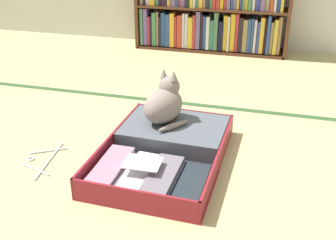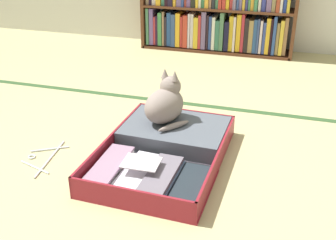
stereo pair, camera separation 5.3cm
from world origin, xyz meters
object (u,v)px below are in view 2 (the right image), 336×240
(bookshelf, at_px, (217,10))
(black_cat, at_px, (166,103))
(clothes_hanger, at_px, (44,158))
(open_suitcase, at_px, (166,147))

(bookshelf, relative_size, black_cat, 4.41)
(clothes_hanger, bearing_deg, open_suitcase, 20.11)
(open_suitcase, distance_m, clothes_hanger, 0.65)
(bookshelf, height_order, open_suitcase, bookshelf)
(bookshelf, relative_size, clothes_hanger, 3.80)
(bookshelf, height_order, clothes_hanger, bookshelf)
(open_suitcase, bearing_deg, bookshelf, 93.41)
(clothes_hanger, bearing_deg, black_cat, 36.04)
(black_cat, bearing_deg, open_suitcase, -72.93)
(black_cat, bearing_deg, bookshelf, 92.01)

